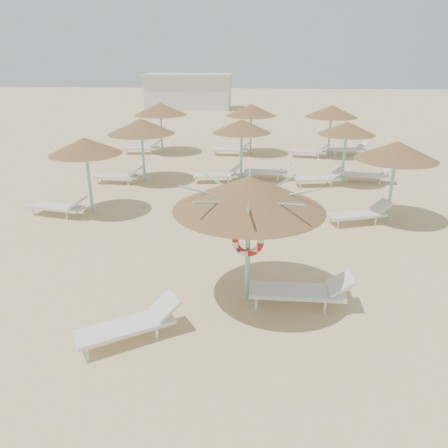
{
  "coord_description": "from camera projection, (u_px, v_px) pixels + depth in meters",
  "views": [
    {
      "loc": [
        0.35,
        -8.9,
        5.35
      ],
      "look_at": [
        -0.32,
        1.24,
        1.3
      ],
      "focal_mm": 35.0,
      "sensor_mm": 36.0,
      "label": 1
    }
  ],
  "objects": [
    {
      "name": "lounger_main_a",
      "position": [
        132.0,
        324.0,
        8.57
      ],
      "size": [
        2.06,
        1.6,
        0.74
      ],
      "rotation": [
        0.0,
        0.0,
        0.56
      ],
      "color": "silver",
      "rests_on": "ground"
    },
    {
      "name": "palapa_field",
      "position": [
        239.0,
        123.0,
        19.55
      ],
      "size": [
        14.02,
        12.67,
        2.72
      ],
      "color": "#74CABA",
      "rests_on": "ground"
    },
    {
      "name": "ground",
      "position": [
        234.0,
        295.0,
        10.25
      ],
      "size": [
        120.0,
        120.0,
        0.0
      ],
      "primitive_type": "plane",
      "color": "#DEB587",
      "rests_on": "ground"
    },
    {
      "name": "service_hut",
      "position": [
        189.0,
        91.0,
        42.45
      ],
      "size": [
        8.4,
        4.4,
        3.25
      ],
      "color": "silver",
      "rests_on": "ground"
    },
    {
      "name": "main_palapa",
      "position": [
        249.0,
        194.0,
        9.18
      ],
      "size": [
        3.27,
        3.27,
        2.93
      ],
      "color": "#74CABA",
      "rests_on": "ground"
    },
    {
      "name": "lounger_main_b",
      "position": [
        304.0,
        290.0,
        9.69
      ],
      "size": [
        2.28,
        0.74,
        0.82
      ],
      "rotation": [
        0.0,
        0.0,
        -0.02
      ],
      "color": "silver",
      "rests_on": "ground"
    }
  ]
}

